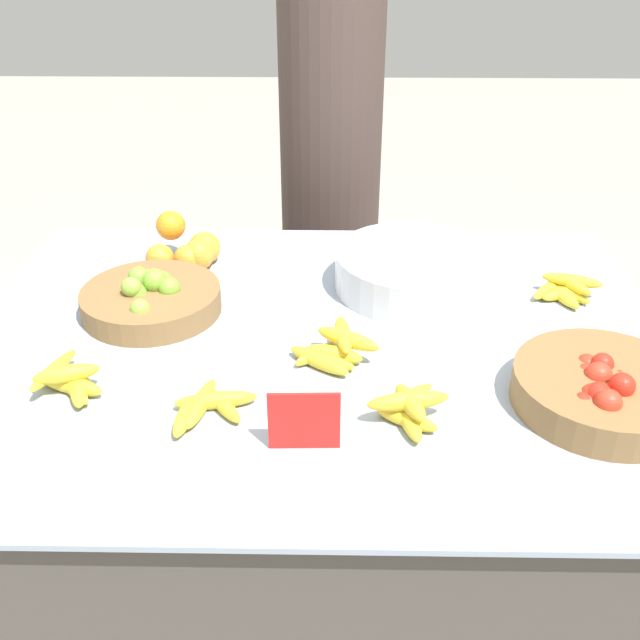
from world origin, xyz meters
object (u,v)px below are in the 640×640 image
object	(u,v)px
tomato_basket	(604,390)
metal_bowl	(415,270)
lime_bowl	(151,298)
price_sign	(304,421)
vendor_person	(330,176)

from	to	relation	value
tomato_basket	metal_bowl	distance (m)	0.57
lime_bowl	metal_bowl	world-z (taller)	lime_bowl
metal_bowl	tomato_basket	bearing A→B (deg)	-56.71
price_sign	metal_bowl	bearing A→B (deg)	66.14
lime_bowl	price_sign	bearing A→B (deg)	-52.45
lime_bowl	metal_bowl	distance (m)	0.63
metal_bowl	price_sign	size ratio (longest dim) A/B	3.07
vendor_person	price_sign	bearing A→B (deg)	-91.68
tomato_basket	price_sign	world-z (taller)	price_sign
vendor_person	metal_bowl	bearing A→B (deg)	-74.65
lime_bowl	price_sign	distance (m)	0.61
metal_bowl	lime_bowl	bearing A→B (deg)	-168.46
lime_bowl	metal_bowl	size ratio (longest dim) A/B	0.83
price_sign	vendor_person	distance (m)	1.37
lime_bowl	vendor_person	distance (m)	0.98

